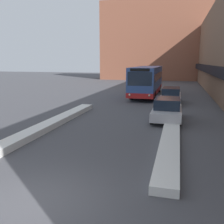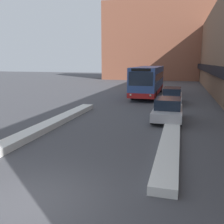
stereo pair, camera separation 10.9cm
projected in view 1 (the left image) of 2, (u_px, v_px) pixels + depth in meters
ground_plane at (31, 204)px, 7.02m from camera, size 160.00×160.00×0.00m
building_backdrop_far at (162, 41)px, 54.11m from camera, size 26.00×8.00×16.43m
snow_bank_left at (36, 131)px, 13.72m from camera, size 0.90×16.07×0.35m
snow_bank_right at (170, 138)px, 12.55m from camera, size 0.90×11.00×0.30m
city_bus at (147, 80)px, 29.12m from camera, size 2.68×11.65×3.34m
parked_car_front at (167, 109)px, 16.91m from camera, size 1.93×4.30×1.52m
parked_car_back at (171, 95)px, 24.05m from camera, size 1.88×4.83×1.47m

